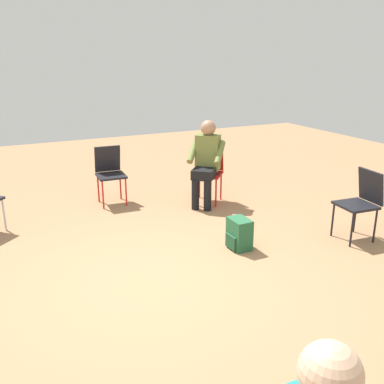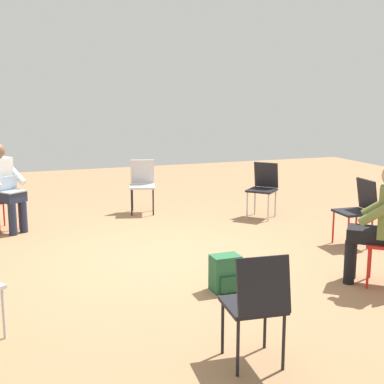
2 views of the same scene
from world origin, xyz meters
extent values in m
plane|color=#99704C|center=(0.00, 0.00, 0.00)|extent=(15.31, 15.31, 0.00)
cube|color=black|center=(2.01, 1.45, 0.43)|extent=(0.57, 0.57, 0.03)
cylinder|color=#B7B7BC|center=(2.00, 1.21, 0.21)|extent=(0.02, 0.02, 0.42)
cylinder|color=#B7B7BC|center=(1.77, 1.46, 0.21)|extent=(0.02, 0.02, 0.42)
cylinder|color=#B7B7BC|center=(2.25, 1.44, 0.21)|extent=(0.02, 0.02, 0.42)
cylinder|color=#B7B7BC|center=(2.02, 1.69, 0.21)|extent=(0.02, 0.02, 0.42)
cube|color=black|center=(2.15, 1.58, 0.65)|extent=(0.33, 0.34, 0.40)
cube|color=black|center=(-0.13, -2.55, 0.43)|extent=(0.43, 0.43, 0.03)
cylinder|color=black|center=(-0.28, -2.36, 0.21)|extent=(0.02, 0.02, 0.42)
cylinder|color=black|center=(0.06, -2.39, 0.21)|extent=(0.02, 0.02, 0.42)
cylinder|color=black|center=(-0.31, -2.70, 0.21)|extent=(0.02, 0.02, 0.42)
cylinder|color=black|center=(0.03, -2.73, 0.21)|extent=(0.02, 0.02, 0.42)
cube|color=black|center=(-0.14, -2.73, 0.65)|extent=(0.39, 0.13, 0.40)
cube|color=#B7B7BC|center=(0.36, 2.40, 0.43)|extent=(0.49, 0.49, 0.03)
cylinder|color=black|center=(0.48, 2.19, 0.21)|extent=(0.02, 0.02, 0.42)
cylinder|color=black|center=(0.15, 2.28, 0.21)|extent=(0.02, 0.02, 0.42)
cylinder|color=black|center=(0.57, 2.51, 0.21)|extent=(0.02, 0.02, 0.42)
cylinder|color=black|center=(0.25, 2.61, 0.21)|extent=(0.02, 0.02, 0.42)
cube|color=#B7B7BC|center=(0.41, 2.58, 0.65)|extent=(0.39, 0.19, 0.40)
cylinder|color=#B7B7BC|center=(-1.82, -1.54, 0.21)|extent=(0.02, 0.02, 0.42)
cube|color=black|center=(2.40, -0.29, 0.43)|extent=(0.42, 0.42, 0.03)
cylinder|color=red|center=(2.22, -0.45, 0.21)|extent=(0.02, 0.02, 0.42)
cylinder|color=red|center=(2.24, -0.12, 0.21)|extent=(0.02, 0.02, 0.42)
cylinder|color=red|center=(2.56, -0.47, 0.21)|extent=(0.02, 0.02, 0.42)
cylinder|color=red|center=(2.58, -0.13, 0.21)|extent=(0.02, 0.02, 0.42)
cube|color=black|center=(2.59, -0.30, 0.65)|extent=(0.11, 0.38, 0.40)
cube|color=red|center=(-1.79, 2.05, 0.43)|extent=(0.56, 0.56, 0.03)
cylinder|color=red|center=(-1.55, 2.01, 0.21)|extent=(0.02, 0.02, 0.42)
cylinder|color=red|center=(-1.75, 2.28, 0.21)|extent=(0.02, 0.02, 0.42)
cylinder|color=red|center=(1.61, -1.62, 0.21)|extent=(0.02, 0.02, 0.42)
cylinder|color=red|center=(1.84, -1.37, 0.21)|extent=(0.02, 0.02, 0.42)
cylinder|color=#23283D|center=(-1.50, 1.81, 0.23)|extent=(0.11, 0.11, 0.45)
cylinder|color=#23283D|center=(-1.65, 1.71, 0.23)|extent=(0.11, 0.11, 0.45)
cube|color=#23283D|center=(-1.68, 1.90, 0.51)|extent=(0.49, 0.52, 0.14)
cylinder|color=silver|center=(-1.57, 2.09, 0.80)|extent=(0.31, 0.37, 0.31)
cube|color=#9EA0A5|center=(-1.61, 1.81, 0.59)|extent=(0.37, 0.36, 0.02)
cube|color=#B2D1F2|center=(-1.68, 1.89, 0.70)|extent=(0.27, 0.22, 0.20)
cylinder|color=black|center=(1.53, -1.44, 0.23)|extent=(0.11, 0.11, 0.45)
cylinder|color=black|center=(1.65, -1.30, 0.23)|extent=(0.11, 0.11, 0.45)
cube|color=black|center=(1.71, -1.48, 0.51)|extent=(0.51, 0.50, 0.14)
cylinder|color=olive|center=(1.64, -1.69, 0.80)|extent=(0.35, 0.33, 0.31)
cylinder|color=olive|center=(1.91, -1.39, 0.80)|extent=(0.35, 0.33, 0.31)
cube|color=#235B38|center=(0.26, -1.18, 0.18)|extent=(0.28, 0.20, 0.36)
cube|color=#1C492C|center=(0.26, -1.18, 0.10)|extent=(0.20, 0.25, 0.16)
camera|label=1|loc=(-3.56, 1.28, 2.14)|focal=40.00mm
camera|label=2|loc=(-1.77, -5.79, 1.95)|focal=50.00mm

